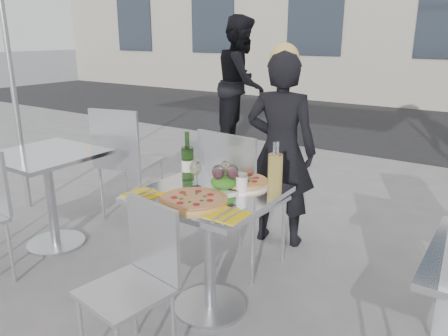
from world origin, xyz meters
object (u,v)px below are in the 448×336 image
Objects in this scene: wineglass_red_b at (232,173)px; napkin_left at (143,194)px; pizza_near at (193,200)px; side_chair_lfar at (124,155)px; side_table_left at (49,180)px; sugar_shaker at (242,183)px; pedestrian_a at (241,83)px; chair_near at (138,271)px; carafe at (275,172)px; main_table at (209,226)px; salad_plate at (224,183)px; wineglass_red_a at (218,173)px; wineglass_white_a at (196,169)px; pizza_far at (243,182)px; wine_bottle at (188,162)px; woman_diner at (281,151)px; napkin_right at (227,215)px; wineglass_white_b at (225,169)px; chair_far at (237,191)px.

napkin_left is (-0.38, -0.31, -0.11)m from wineglass_red_b.
side_chair_lfar is at bearing 149.16° from pizza_near.
sugar_shaker is at bearing 3.49° from side_table_left.
side_table_left is 3.56m from pedestrian_a.
chair_near is 5.20× the size of wineglass_red_b.
carafe is (1.71, -0.49, 0.27)m from side_chair_lfar.
sugar_shaker reaches higher than main_table.
salad_plate is 0.30m from carafe.
pizza_near is at bearing -170.80° from pedestrian_a.
pedestrian_a is 4.02m from wineglass_red_a.
wineglass_red_a is (0.15, 0.01, 0.00)m from wineglass_white_a.
pedestrian_a reaches higher than salad_plate.
carafe is at bearing 71.29° from chair_near.
pizza_far is 0.36m from wine_bottle.
pedestrian_a is at bearing -64.32° from woman_diner.
wineglass_white_a is at bearing 146.62° from napkin_right.
salad_plate reaches higher than chair_near.
wineglass_red_b is at bearing -28.18° from wineglass_white_b.
chair_near is 0.44m from napkin_left.
wineglass_white_a is (-0.26, -0.08, 0.06)m from sugar_shaker.
sugar_shaker is at bearing 31.17° from wineglass_red_b.
wineglass_white_b and wineglass_red_a have the same top height.
side_chair_lfar is 1.80m from carafe.
carafe is (0.54, 0.09, 0.00)m from wine_bottle.
wineglass_red_b is at bearing 34.53° from main_table.
chair_far is at bearing 103.15° from main_table.
chair_near is 0.88m from carafe.
carafe is 1.84× the size of wineglass_white_a.
woman_diner reaches higher than wineglass_white_b.
wineglass_red_b is (0.06, 0.05, 0.00)m from wineglass_red_a.
chair_far is 3.11× the size of pizza_far.
chair_near is 1.81m from side_chair_lfar.
napkin_right is at bearing -32.53° from wineglass_white_a.
side_chair_lfar is 1.48m from wineglass_white_a.
pedestrian_a reaches higher than pizza_near.
salad_plate is (-0.05, -0.14, 0.02)m from pizza_far.
sugar_shaker is (0.10, 0.02, 0.02)m from salad_plate.
wineglass_white_b is 0.09m from wineglass_red_a.
napkin_left is (-0.04, -0.34, -0.11)m from wine_bottle.
pizza_near is 1.80× the size of napkin_left.
woman_diner is at bearing 88.85° from wineglass_white_a.
sugar_shaker reaches higher than side_table_left.
woman_diner is at bearing 102.20° from pizza_far.
pizza_far is 2.04× the size of wineglass_white_a.
wineglass_red_b is (0.07, -0.04, 0.00)m from wineglass_white_b.
side_chair_lfar is (0.10, 0.68, 0.05)m from side_table_left.
woman_diner reaches higher than wineglass_red_b.
salad_plate is 0.76× the size of carafe.
pizza_far is at bearing 148.42° from side_chair_lfar.
side_chair_lfar is 1.67m from pizza_near.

